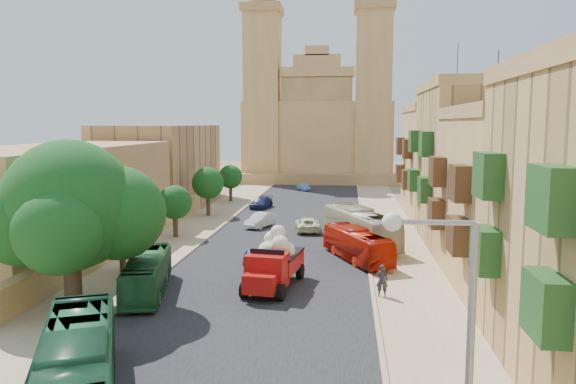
% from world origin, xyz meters
% --- Properties ---
extents(ground, '(260.00, 260.00, 0.00)m').
position_xyz_m(ground, '(0.00, 0.00, 0.00)').
color(ground, olive).
extents(road_surface, '(14.00, 140.00, 0.01)m').
position_xyz_m(road_surface, '(0.00, 30.00, 0.01)').
color(road_surface, black).
rests_on(road_surface, ground).
extents(sidewalk_east, '(5.00, 140.00, 0.01)m').
position_xyz_m(sidewalk_east, '(9.50, 30.00, 0.01)').
color(sidewalk_east, tan).
rests_on(sidewalk_east, ground).
extents(sidewalk_west, '(5.00, 140.00, 0.01)m').
position_xyz_m(sidewalk_west, '(-9.50, 30.00, 0.01)').
color(sidewalk_west, tan).
rests_on(sidewalk_west, ground).
extents(kerb_east, '(0.25, 140.00, 0.12)m').
position_xyz_m(kerb_east, '(7.00, 30.00, 0.06)').
color(kerb_east, tan).
rests_on(kerb_east, ground).
extents(kerb_west, '(0.25, 140.00, 0.12)m').
position_xyz_m(kerb_west, '(-7.00, 30.00, 0.06)').
color(kerb_west, tan).
rests_on(kerb_west, ground).
extents(townhouse_b, '(9.00, 14.00, 14.90)m').
position_xyz_m(townhouse_b, '(15.95, 11.00, 5.66)').
color(townhouse_b, tan).
rests_on(townhouse_b, ground).
extents(townhouse_c, '(9.00, 14.00, 17.40)m').
position_xyz_m(townhouse_c, '(15.95, 25.00, 6.91)').
color(townhouse_c, tan).
rests_on(townhouse_c, ground).
extents(townhouse_d, '(9.00, 14.00, 15.90)m').
position_xyz_m(townhouse_d, '(15.95, 39.00, 6.16)').
color(townhouse_d, tan).
rests_on(townhouse_d, ground).
extents(west_wall, '(1.00, 40.00, 1.80)m').
position_xyz_m(west_wall, '(-12.50, 20.00, 0.90)').
color(west_wall, tan).
rests_on(west_wall, ground).
extents(west_building_low, '(10.00, 28.00, 8.40)m').
position_xyz_m(west_building_low, '(-18.00, 18.00, 4.20)').
color(west_building_low, '#A07846').
rests_on(west_building_low, ground).
extents(west_building_mid, '(10.00, 22.00, 10.00)m').
position_xyz_m(west_building_mid, '(-18.00, 44.00, 5.00)').
color(west_building_mid, tan).
rests_on(west_building_mid, ground).
extents(church, '(28.00, 22.50, 36.30)m').
position_xyz_m(church, '(-0.00, 78.61, 9.52)').
color(church, tan).
rests_on(church, ground).
extents(ficus_tree, '(9.38, 8.63, 9.38)m').
position_xyz_m(ficus_tree, '(-9.42, 4.01, 5.54)').
color(ficus_tree, '#3A2B1D').
rests_on(ficus_tree, ground).
extents(street_tree_a, '(2.79, 2.79, 4.29)m').
position_xyz_m(street_tree_a, '(-10.00, 12.00, 2.86)').
color(street_tree_a, '#3A2B1D').
rests_on(street_tree_a, ground).
extents(street_tree_b, '(3.07, 3.07, 4.72)m').
position_xyz_m(street_tree_b, '(-10.00, 24.00, 3.15)').
color(street_tree_b, '#3A2B1D').
rests_on(street_tree_b, ground).
extents(street_tree_c, '(3.54, 3.54, 5.45)m').
position_xyz_m(street_tree_c, '(-10.00, 36.00, 3.65)').
color(street_tree_c, '#3A2B1D').
rests_on(street_tree_c, ground).
extents(street_tree_d, '(3.14, 3.14, 4.83)m').
position_xyz_m(street_tree_d, '(-10.00, 48.00, 3.23)').
color(street_tree_d, '#3A2B1D').
rests_on(street_tree_d, ground).
extents(streetlamp, '(2.11, 0.44, 8.22)m').
position_xyz_m(streetlamp, '(7.72, -12.00, 5.20)').
color(streetlamp, gray).
rests_on(streetlamp, ground).
extents(red_truck, '(3.43, 6.78, 3.80)m').
position_xyz_m(red_truck, '(0.91, 9.28, 1.67)').
color(red_truck, '#AB100D').
rests_on(red_truck, ground).
extents(olive_pickup, '(2.64, 4.45, 1.72)m').
position_xyz_m(olive_pickup, '(6.42, 23.82, 0.84)').
color(olive_pickup, '#40511E').
rests_on(olive_pickup, ground).
extents(bus_green_south, '(6.53, 10.83, 2.98)m').
position_xyz_m(bus_green_south, '(-4.00, -6.53, 1.49)').
color(bus_green_south, '#1B5133').
rests_on(bus_green_south, ground).
extents(bus_green_north, '(3.82, 8.89, 2.41)m').
position_xyz_m(bus_green_north, '(-6.50, 7.27, 1.21)').
color(bus_green_north, '#1D562A').
rests_on(bus_green_north, ground).
extents(bus_red_east, '(5.34, 8.69, 2.40)m').
position_xyz_m(bus_red_east, '(6.15, 16.89, 1.20)').
color(bus_red_east, '#BD1907').
rests_on(bus_red_east, ground).
extents(bus_cream_east, '(6.59, 11.21, 3.08)m').
position_xyz_m(bus_cream_east, '(6.50, 22.39, 1.54)').
color(bus_cream_east, '#BCB493').
rests_on(bus_cream_east, ground).
extents(car_blue_a, '(2.59, 4.34, 1.38)m').
position_xyz_m(car_blue_a, '(-1.00, 13.57, 0.69)').
color(car_blue_a, '#4873AB').
rests_on(car_blue_a, ground).
extents(car_white_a, '(2.97, 4.52, 1.41)m').
position_xyz_m(car_white_a, '(-3.08, 29.68, 0.70)').
color(car_white_a, silver).
rests_on(car_white_a, ground).
extents(car_cream, '(2.81, 5.00, 1.32)m').
position_xyz_m(car_cream, '(1.65, 28.06, 0.66)').
color(car_cream, '#EDEABC').
rests_on(car_cream, ground).
extents(car_dkblue, '(2.62, 4.77, 1.31)m').
position_xyz_m(car_dkblue, '(-5.00, 42.28, 0.65)').
color(car_dkblue, '#131D4A').
rests_on(car_dkblue, ground).
extents(car_white_b, '(1.82, 3.85, 1.27)m').
position_xyz_m(car_white_b, '(4.77, 35.67, 0.64)').
color(car_white_b, beige).
rests_on(car_white_b, ground).
extents(car_blue_b, '(2.38, 3.48, 1.09)m').
position_xyz_m(car_blue_b, '(-1.34, 60.97, 0.54)').
color(car_blue_b, '#507CC3').
rests_on(car_blue_b, ground).
extents(pedestrian_a, '(0.75, 0.53, 1.95)m').
position_xyz_m(pedestrian_a, '(7.50, 8.18, 0.97)').
color(pedestrian_a, '#28272B').
rests_on(pedestrian_a, ground).
extents(pedestrian_c, '(0.62, 1.17, 1.91)m').
position_xyz_m(pedestrian_c, '(9.34, 19.35, 0.95)').
color(pedestrian_c, '#343435').
rests_on(pedestrian_c, ground).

